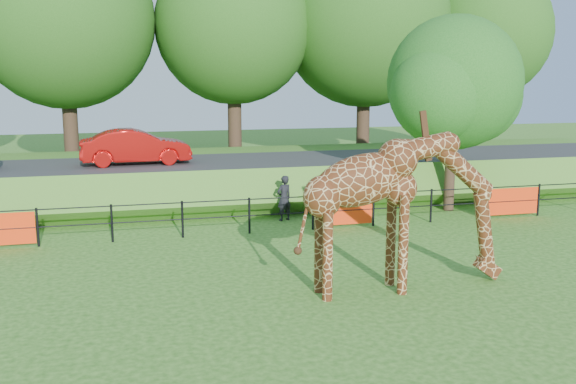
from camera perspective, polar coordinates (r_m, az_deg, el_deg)
name	(u,v)px	position (r m, az deg, el deg)	size (l,w,h in m)	color
ground	(333,336)	(12.10, 4.06, -12.63)	(90.00, 90.00, 0.00)	#285A16
giraffe	(404,212)	(14.31, 10.28, -1.75)	(4.93, 0.90, 3.52)	#4E2410
perimeter_fence	(249,216)	(19.35, -3.46, -2.11)	(28.07, 0.10, 1.10)	black
embankment	(214,175)	(26.61, -6.57, 1.48)	(40.00, 9.00, 1.30)	#285A16
road	(219,163)	(25.03, -6.12, 2.58)	(40.00, 5.00, 0.12)	#2E2E30
car_red	(136,147)	(24.65, -13.39, 3.93)	(1.40, 4.03, 1.33)	#AC0F0C
visitor	(284,198)	(21.01, -0.35, -0.55)	(0.55, 0.36, 1.50)	black
tree_east	(456,88)	(23.07, 14.69, 8.93)	(5.40, 4.71, 6.76)	#362218
bg_tree_line	(231,25)	(33.10, -5.08, 14.60)	(37.30, 8.80, 11.82)	#362218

